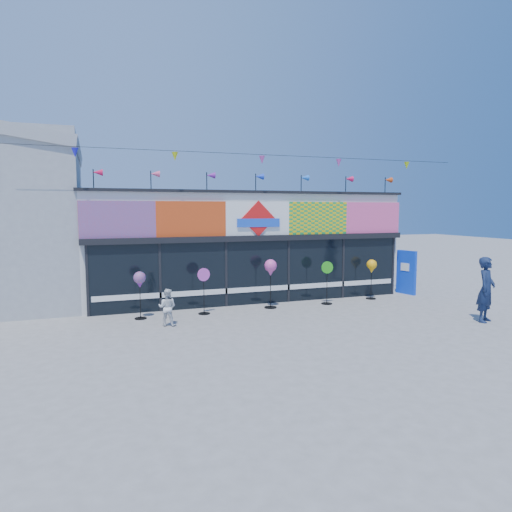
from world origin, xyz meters
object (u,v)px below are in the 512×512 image
spinner_0 (140,281)px  spinner_4 (372,267)px  blue_sign (406,272)px  adult_man (486,290)px  spinner_1 (204,290)px  spinner_3 (327,282)px  spinner_2 (271,269)px  child (167,307)px

spinner_0 → spinner_4: (8.66, 0.32, 0.02)m
spinner_4 → blue_sign: bearing=12.7°
blue_sign → spinner_0: 10.64m
spinner_4 → adult_man: (1.23, -4.24, -0.22)m
spinner_1 → adult_man: size_ratio=0.76×
spinner_1 → adult_man: adult_man is taller
spinner_3 → spinner_0: bearing=-179.7°
spinner_4 → spinner_0: bearing=-177.9°
blue_sign → spinner_2: 6.22m
spinner_3 → adult_man: (3.29, -3.96, 0.17)m
adult_man → spinner_4: bearing=78.0°
blue_sign → spinner_1: size_ratio=1.16×
spinner_0 → spinner_2: (4.43, 0.12, 0.16)m
spinner_0 → child: spinner_0 is taller
blue_sign → spinner_1: 8.61m
spinner_3 → spinner_1: bearing=-179.4°
spinner_0 → spinner_3: bearing=0.3°
blue_sign → spinner_3: bearing=176.1°
spinner_2 → adult_man: (5.46, -4.04, -0.37)m
spinner_0 → adult_man: adult_man is taller
spinner_0 → spinner_3: 6.61m
spinner_3 → child: (-5.93, -1.18, -0.27)m
spinner_1 → child: bearing=-140.6°
child → blue_sign: bearing=-143.4°
child → adult_man: bearing=-171.0°
spinner_4 → child: (-7.99, -1.46, -0.66)m
blue_sign → spinner_3: 4.07m
spinner_3 → adult_man: adult_man is taller
adult_man → spinner_3: bearing=101.5°
spinner_1 → spinner_2: 2.47m
adult_man → child: bearing=135.0°
spinner_3 → spinner_4: bearing=7.7°
spinner_0 → spinner_2: spinner_2 is taller
spinner_4 → spinner_1: bearing=-177.1°
spinner_3 → blue_sign: bearing=10.1°
spinner_0 → spinner_4: 8.66m
adult_man → child: adult_man is taller
spinner_1 → spinner_3: spinner_3 is taller
spinner_0 → adult_man: bearing=-21.7°
spinner_3 → spinner_4: (2.06, 0.28, 0.39)m
blue_sign → child: bearing=176.7°
spinner_0 → child: 1.47m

